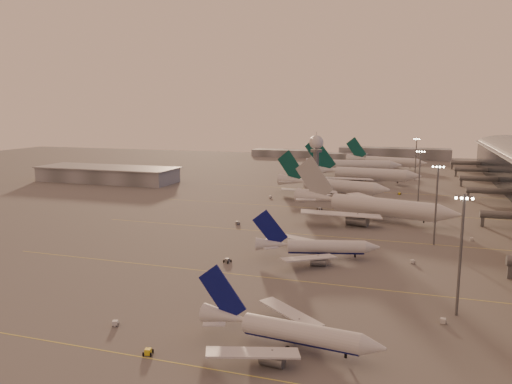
% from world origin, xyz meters
% --- Properties ---
extents(ground, '(700.00, 700.00, 0.00)m').
position_xyz_m(ground, '(0.00, 0.00, 0.00)').
color(ground, '#575454').
rests_on(ground, ground).
extents(taxiway_markings, '(180.00, 185.25, 0.02)m').
position_xyz_m(taxiway_markings, '(30.00, 56.00, 0.01)').
color(taxiway_markings, '#D5C94B').
rests_on(taxiway_markings, ground).
extents(hangar, '(82.00, 27.00, 8.50)m').
position_xyz_m(hangar, '(-120.00, 140.00, 4.32)').
color(hangar, slate).
rests_on(hangar, ground).
extents(radar_tower, '(6.40, 6.40, 31.10)m').
position_xyz_m(radar_tower, '(5.00, 120.00, 20.95)').
color(radar_tower, '#595B60').
rests_on(radar_tower, ground).
extents(mast_a, '(3.60, 0.56, 25.00)m').
position_xyz_m(mast_a, '(58.00, 0.00, 13.74)').
color(mast_a, '#595B60').
rests_on(mast_a, ground).
extents(mast_b, '(3.60, 0.56, 25.00)m').
position_xyz_m(mast_b, '(55.00, 55.00, 13.74)').
color(mast_b, '#595B60').
rests_on(mast_b, ground).
extents(mast_c, '(3.60, 0.56, 25.00)m').
position_xyz_m(mast_c, '(50.00, 110.00, 13.74)').
color(mast_c, '#595B60').
rests_on(mast_c, ground).
extents(mast_d, '(3.60, 0.56, 25.00)m').
position_xyz_m(mast_d, '(48.00, 200.00, 13.74)').
color(mast_d, '#595B60').
rests_on(mast_d, ground).
extents(distant_horizon, '(165.00, 37.50, 9.00)m').
position_xyz_m(distant_horizon, '(2.62, 325.14, 3.89)').
color(distant_horizon, slate).
rests_on(distant_horizon, ground).
extents(narrowbody_near, '(34.43, 27.37, 13.46)m').
position_xyz_m(narrowbody_near, '(29.01, -24.47, 2.73)').
color(narrowbody_near, silver).
rests_on(narrowbody_near, ground).
extents(narrowbody_mid, '(34.68, 27.32, 13.83)m').
position_xyz_m(narrowbody_mid, '(23.55, 29.62, 2.80)').
color(narrowbody_mid, silver).
rests_on(narrowbody_mid, ground).
extents(widebody_white, '(63.14, 49.91, 22.78)m').
position_xyz_m(widebody_white, '(33.80, 84.59, 3.95)').
color(widebody_white, silver).
rests_on(widebody_white, ground).
extents(greentail_a, '(57.02, 45.53, 21.04)m').
position_xyz_m(greentail_a, '(10.40, 132.71, 3.72)').
color(greentail_a, silver).
rests_on(greentail_a, ground).
extents(greentail_b, '(63.90, 51.40, 23.22)m').
position_xyz_m(greentail_b, '(20.49, 177.86, 4.10)').
color(greentail_b, silver).
rests_on(greentail_b, ground).
extents(greentail_c, '(61.97, 49.69, 22.61)m').
position_xyz_m(greentail_c, '(9.60, 222.56, 3.99)').
color(greentail_c, silver).
rests_on(greentail_c, ground).
extents(greentail_d, '(57.05, 45.46, 21.23)m').
position_xyz_m(greentail_d, '(27.79, 255.90, 3.75)').
color(greentail_d, silver).
rests_on(greentail_d, ground).
extents(gsv_truck_a, '(5.74, 3.74, 2.18)m').
position_xyz_m(gsv_truck_a, '(-4.47, -25.69, 1.11)').
color(gsv_truck_a, silver).
rests_on(gsv_truck_a, ground).
extents(gsv_tug_near, '(2.87, 3.91, 1.01)m').
position_xyz_m(gsv_tug_near, '(7.02, -34.01, 0.52)').
color(gsv_tug_near, yellow).
rests_on(gsv_tug_near, ground).
extents(gsv_catering_a, '(5.23, 2.94, 4.07)m').
position_xyz_m(gsv_catering_a, '(55.46, -5.16, 2.04)').
color(gsv_catering_a, silver).
rests_on(gsv_catering_a, ground).
extents(gsv_tug_mid, '(4.37, 3.36, 1.10)m').
position_xyz_m(gsv_tug_mid, '(1.17, 18.16, 0.57)').
color(gsv_tug_mid, slate).
rests_on(gsv_tug_mid, ground).
extents(gsv_truck_b, '(5.41, 3.54, 2.06)m').
position_xyz_m(gsv_truck_b, '(49.40, 33.10, 1.05)').
color(gsv_truck_b, silver).
rests_on(gsv_truck_b, ground).
extents(gsv_truck_c, '(5.74, 6.19, 2.51)m').
position_xyz_m(gsv_truck_c, '(-11.36, 61.82, 1.28)').
color(gsv_truck_c, slate).
rests_on(gsv_truck_c, ground).
extents(gsv_catering_b, '(4.91, 3.12, 3.73)m').
position_xyz_m(gsv_catering_b, '(66.72, 63.47, 1.86)').
color(gsv_catering_b, silver).
rests_on(gsv_catering_b, ground).
extents(gsv_tug_far, '(4.10, 4.36, 1.08)m').
position_xyz_m(gsv_tug_far, '(11.53, 96.28, 0.55)').
color(gsv_tug_far, silver).
rests_on(gsv_tug_far, ground).
extents(gsv_truck_d, '(3.80, 5.56, 2.12)m').
position_xyz_m(gsv_truck_d, '(-15.61, 117.57, 1.08)').
color(gsv_truck_d, silver).
rests_on(gsv_truck_d, ground).
extents(gsv_tug_hangar, '(3.62, 2.51, 0.96)m').
position_xyz_m(gsv_tug_hangar, '(41.47, 145.78, 0.49)').
color(gsv_tug_hangar, yellow).
rests_on(gsv_tug_hangar, ground).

